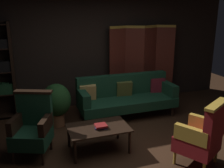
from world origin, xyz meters
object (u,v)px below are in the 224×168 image
Objects in this scene: folding_screen at (142,63)px; potted_plant at (56,102)px; velvet_couch at (126,95)px; book_red_leather at (101,126)px; coffee_table at (98,130)px; armchair_gilt_accent at (202,135)px; armchair_wing_left at (32,127)px; book_navy_cloth at (101,127)px.

folding_screen is 2.18× the size of potted_plant.
velvet_couch reaches higher than book_red_leather.
coffee_table is 1.32m from potted_plant.
book_red_leather is (0.54, -1.25, -0.04)m from potted_plant.
armchair_gilt_accent is at bearing -97.57° from folding_screen.
armchair_gilt_accent is 1.00× the size of armchair_wing_left.
potted_plant is at bearing 112.98° from coffee_table.
armchair_gilt_accent is 5.49× the size of book_red_leather.
book_navy_cloth is 0.03m from book_red_leather.
armchair_gilt_accent is (-0.39, -2.91, -0.50)m from folding_screen.
armchair_gilt_accent reaches higher than book_red_leather.
coffee_table is 5.19× the size of book_navy_cloth.
armchair_wing_left is 1.09m from book_red_leather.
armchair_gilt_accent is at bearing -25.79° from armchair_wing_left.
potted_plant is at bearing 113.51° from book_navy_cloth.
armchair_wing_left reaches higher than book_navy_cloth.
armchair_wing_left is at bearing 167.90° from coffee_table.
book_red_leather is (-0.97, -1.30, 0.01)m from velvet_couch.
armchair_wing_left is at bearing 154.21° from armchair_gilt_accent.
book_navy_cloth is 1.02× the size of book_red_leather.
folding_screen is at bearing 82.43° from armchair_gilt_accent.
folding_screen is 2.70m from book_navy_cloth.
folding_screen is 1.83× the size of armchair_gilt_accent.
armchair_gilt_accent is 2.62m from armchair_wing_left.
book_navy_cloth is at bearing 0.00° from book_red_leather.
book_navy_cloth is (-1.69, -2.03, -0.55)m from folding_screen.
armchair_wing_left reaches higher than potted_plant.
armchair_wing_left is at bearing -117.49° from potted_plant.
coffee_table is at bearing -67.02° from potted_plant.
book_red_leather is (0.03, -0.04, 0.09)m from coffee_table.
coffee_table is 1.15× the size of potted_plant.
folding_screen is 0.90× the size of velvet_couch.
coffee_table is 0.08m from book_navy_cloth.
velvet_couch is 2.12× the size of coffee_table.
coffee_table is 1.06m from armchair_wing_left.
book_red_leather is at bearing 0.00° from book_navy_cloth.
velvet_couch is (-0.72, -0.74, -0.53)m from folding_screen.
velvet_couch is 2.43× the size of potted_plant.
armchair_gilt_accent reaches higher than book_navy_cloth.
velvet_couch is 2.04× the size of armchair_wing_left.
folding_screen reaches higher than book_red_leather.
folding_screen is at bearing 19.32° from potted_plant.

